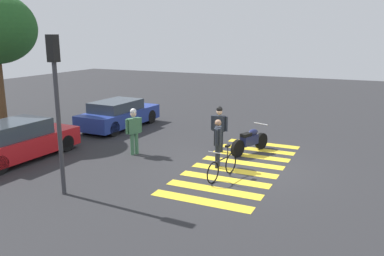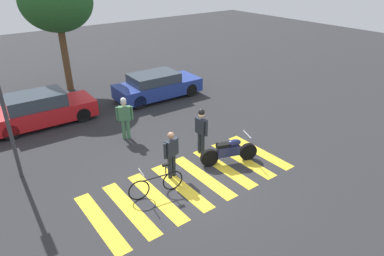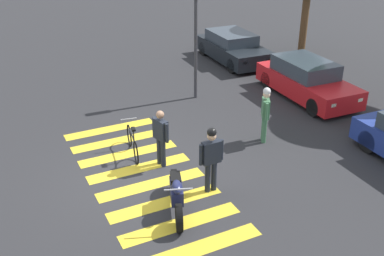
% 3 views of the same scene
% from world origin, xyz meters
% --- Properties ---
extents(ground_plane, '(60.00, 60.00, 0.00)m').
position_xyz_m(ground_plane, '(0.00, 0.00, 0.00)').
color(ground_plane, '#2B2B2D').
extents(police_motorcycle, '(2.01, 0.95, 1.04)m').
position_xyz_m(police_motorcycle, '(1.72, 0.14, 0.46)').
color(police_motorcycle, black).
rests_on(police_motorcycle, ground_plane).
extents(leaning_bicycle, '(1.74, 0.47, 0.99)m').
position_xyz_m(leaning_bicycle, '(-1.26, 0.12, 0.37)').
color(leaning_bicycle, black).
rests_on(leaning_bicycle, ground_plane).
extents(officer_on_foot, '(0.65, 0.30, 1.64)m').
position_xyz_m(officer_on_foot, '(-0.35, 0.63, 0.93)').
color(officer_on_foot, '#1E232D').
rests_on(officer_on_foot, ground_plane).
extents(officer_by_motorcycle, '(0.23, 0.67, 1.76)m').
position_xyz_m(officer_by_motorcycle, '(1.36, 1.25, 1.02)').
color(officer_by_motorcycle, '#1E232D').
rests_on(officer_by_motorcycle, ground_plane).
extents(pedestrian_bystander, '(0.59, 0.40, 1.74)m').
position_xyz_m(pedestrian_bystander, '(-0.28, 3.97, 1.00)').
color(pedestrian_bystander, '#3F724C').
rests_on(pedestrian_bystander, ground_plane).
extents(crosswalk_stripes, '(6.75, 2.89, 0.01)m').
position_xyz_m(crosswalk_stripes, '(0.00, 0.00, 0.00)').
color(crosswalk_stripes, yellow).
rests_on(crosswalk_stripes, ground_plane).
extents(car_red_convertible, '(4.36, 1.91, 1.41)m').
position_xyz_m(car_red_convertible, '(-2.54, 7.38, 0.67)').
color(car_red_convertible, black).
rests_on(car_red_convertible, ground_plane).
extents(car_blue_hatchback, '(4.45, 1.95, 1.33)m').
position_xyz_m(car_blue_hatchback, '(3.10, 7.04, 0.65)').
color(car_blue_hatchback, black).
rests_on(car_blue_hatchback, ground_plane).
extents(traffic_light_pole, '(0.24, 0.33, 4.36)m').
position_xyz_m(traffic_light_pole, '(-4.32, 3.69, 2.92)').
color(traffic_light_pole, '#38383D').
rests_on(traffic_light_pole, ground_plane).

